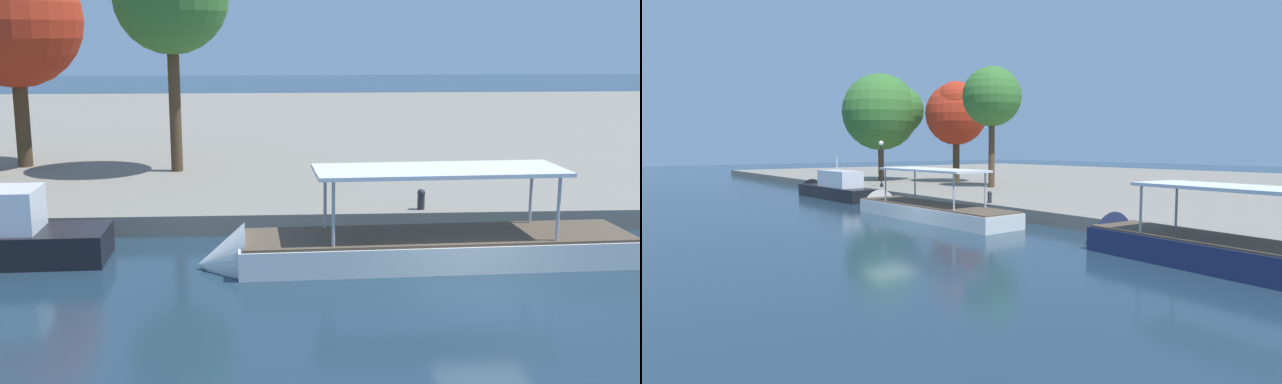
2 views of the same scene
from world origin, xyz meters
TOP-DOWN VIEW (x-y plane):
  - ground_plane at (0.00, 0.00)m, footprint 220.00×220.00m
  - dock_promenade at (0.00, 34.25)m, footprint 120.00×55.00m
  - tour_boat_1 at (-1.69, 3.21)m, footprint 13.29×3.20m
  - mooring_bollard_0 at (-0.45, 7.32)m, footprint 0.28×0.28m
  - tree_0 at (-17.16, 17.32)m, footprint 6.06×6.06m

SIDE VIEW (x-z plane):
  - ground_plane at x=0.00m, z-range 0.00..0.00m
  - tour_boat_1 at x=-1.69m, z-range -1.70..2.28m
  - dock_promenade at x=0.00m, z-range 0.00..0.72m
  - mooring_bollard_0 at x=-0.45m, z-range 0.75..1.49m
  - tree_0 at x=-17.16m, z-range 2.65..12.39m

